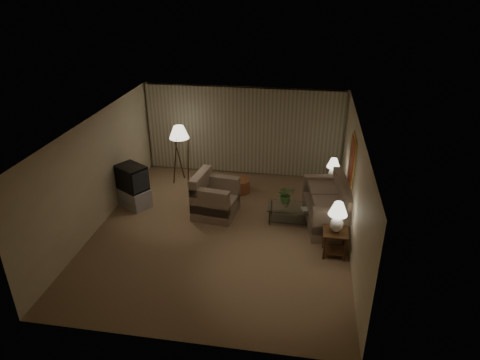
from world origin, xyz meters
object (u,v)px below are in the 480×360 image
table_lamp_near (338,215)px  vase (286,204)px  crt_tv (132,178)px  floor_lamp (180,153)px  armchair (216,199)px  ottoman (240,186)px  coffee_table (291,212)px  table_lamp_far (333,167)px  tv_cabinet (134,197)px  side_table_far (331,186)px  side_table_near (335,239)px  sofa (327,207)px

table_lamp_near → vase: size_ratio=4.51×
crt_tv → floor_lamp: bearing=93.1°
table_lamp_near → vase: 1.78m
armchair → floor_lamp: 2.24m
table_lamp_near → floor_lamp: (-4.34, 2.98, -0.10)m
ottoman → coffee_table: bearing=-42.3°
table_lamp_far → coffee_table: table_lamp_far is taller
table_lamp_far → floor_lamp: size_ratio=0.35×
floor_lamp → table_lamp_far: bearing=-5.0°
crt_tv → ottoman: crt_tv is taller
coffee_table → crt_tv: (-4.19, 0.15, 0.55)m
floor_lamp → vase: floor_lamp is taller
table_lamp_far → tv_cabinet: bearing=-167.1°
floor_lamp → armchair: bearing=-50.4°
side_table_far → crt_tv: size_ratio=0.64×
table_lamp_near → vase: bearing=132.8°
side_table_near → coffee_table: bearing=128.9°
side_table_far → crt_tv: (-5.20, -1.20, 0.42)m
table_lamp_near → ottoman: bearing=133.9°
table_lamp_near → vase: (-1.16, 1.25, -0.53)m
crt_tv → ottoman: 3.01m
tv_cabinet → ottoman: bearing=56.4°
side_table_near → table_lamp_near: bearing=170.5°
vase → tv_cabinet: bearing=177.8°
floor_lamp → coffee_table: bearing=-27.5°
table_lamp_near → table_lamp_far: table_lamp_near is taller
side_table_near → crt_tv: size_ratio=0.64×
table_lamp_near → sofa: bearing=96.3°
side_table_near → coffee_table: side_table_near is taller
armchair → tv_cabinet: size_ratio=1.29×
side_table_far → side_table_near: bearing=-90.0°
side_table_far → crt_tv: bearing=-167.1°
table_lamp_far → tv_cabinet: table_lamp_far is taller
sofa → floor_lamp: (-4.19, 1.63, 0.48)m
floor_lamp → ottoman: 1.98m
side_table_near → ottoman: bearing=133.9°
table_lamp_near → ottoman: 3.75m
coffee_table → tv_cabinet: tv_cabinet is taller
side_table_near → vase: bearing=132.8°
coffee_table → armchair: bearing=178.7°
tv_cabinet → armchair: bearing=28.8°
sofa → coffee_table: bearing=-91.3°
floor_lamp → table_lamp_near: bearing=-34.5°
sofa → floor_lamp: floor_lamp is taller
table_lamp_near → ottoman: size_ratio=1.25×
side_table_far → tv_cabinet: 5.34m
armchair → ottoman: size_ratio=2.33×
tv_cabinet → vase: bearing=29.5°
ottoman → armchair: bearing=-107.2°
table_lamp_far → armchair: bearing=-156.1°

